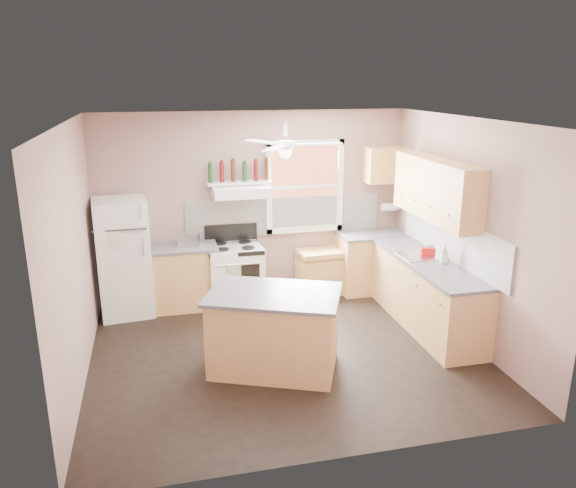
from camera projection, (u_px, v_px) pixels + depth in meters
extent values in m
plane|color=black|center=(286.00, 352.00, 6.68)|extent=(4.50, 4.50, 0.00)
plane|color=white|center=(285.00, 121.00, 5.91)|extent=(4.50, 4.50, 0.00)
cube|color=gray|center=(254.00, 205.00, 8.18)|extent=(4.50, 0.05, 2.70)
cube|color=gray|center=(468.00, 231.00, 6.80)|extent=(0.05, 4.00, 2.70)
cube|color=gray|center=(71.00, 258.00, 5.79)|extent=(0.05, 4.00, 2.70)
cube|color=white|center=(285.00, 216.00, 8.30)|extent=(2.90, 0.03, 0.55)
cube|color=white|center=(451.00, 239.00, 7.12)|extent=(0.03, 2.60, 0.55)
cube|color=brown|center=(304.00, 187.00, 8.24)|extent=(1.00, 0.02, 1.20)
cube|color=white|center=(305.00, 187.00, 8.21)|extent=(1.16, 0.07, 1.36)
cube|color=white|center=(123.00, 258.00, 7.56)|extent=(0.75, 0.73, 1.61)
cube|color=tan|center=(185.00, 278.00, 7.91)|extent=(0.90, 0.60, 0.86)
cube|color=#505052|center=(183.00, 247.00, 7.78)|extent=(0.92, 0.62, 0.04)
cube|color=silver|center=(189.00, 239.00, 7.75)|extent=(0.31, 0.23, 0.18)
cube|color=white|center=(235.00, 275.00, 8.02)|extent=(0.79, 0.67, 0.86)
cube|color=white|center=(241.00, 191.00, 7.80)|extent=(0.78, 0.50, 0.14)
cube|color=white|center=(239.00, 183.00, 7.88)|extent=(0.90, 0.26, 0.03)
cube|color=tan|center=(321.00, 272.00, 8.43)|extent=(0.70, 0.49, 0.67)
cube|color=tan|center=(372.00, 263.00, 8.53)|extent=(1.00, 0.60, 0.86)
cube|color=tan|center=(427.00, 295.00, 7.27)|extent=(0.60, 2.20, 0.86)
cube|color=#505052|center=(373.00, 234.00, 8.40)|extent=(1.02, 0.62, 0.04)
cube|color=#505052|center=(428.00, 262.00, 7.14)|extent=(0.62, 2.22, 0.04)
cube|color=silver|center=(421.00, 256.00, 7.32)|extent=(0.55, 0.45, 0.03)
cylinder|color=silver|center=(433.00, 250.00, 7.34)|extent=(0.03, 0.03, 0.14)
cube|color=tan|center=(436.00, 189.00, 7.10)|extent=(0.33, 1.80, 0.76)
cube|color=tan|center=(386.00, 165.00, 8.28)|extent=(0.60, 0.33, 0.52)
cylinder|color=white|center=(390.00, 207.00, 8.52)|extent=(0.26, 0.12, 0.12)
cube|color=tan|center=(274.00, 332.00, 6.21)|extent=(1.57, 1.30, 0.86)
cube|color=#505052|center=(274.00, 295.00, 6.08)|extent=(1.67, 1.41, 0.04)
cylinder|color=white|center=(285.00, 145.00, 5.98)|extent=(0.20, 0.20, 0.08)
imported|color=silver|center=(444.00, 253.00, 7.00)|extent=(0.13, 0.13, 0.26)
cube|color=#B3100F|center=(428.00, 251.00, 7.37)|extent=(0.21, 0.16, 0.10)
cylinder|color=#143819|center=(210.00, 173.00, 7.75)|extent=(0.06, 0.06, 0.27)
cylinder|color=#590F0F|center=(222.00, 172.00, 7.78)|extent=(0.06, 0.06, 0.29)
cylinder|color=#3F230F|center=(233.00, 171.00, 7.82)|extent=(0.06, 0.06, 0.31)
cylinder|color=#143819|center=(245.00, 172.00, 7.86)|extent=(0.06, 0.06, 0.27)
cylinder|color=#590F0F|center=(256.00, 171.00, 7.89)|extent=(0.06, 0.06, 0.29)
cylinder|color=#3F230F|center=(267.00, 170.00, 7.92)|extent=(0.06, 0.06, 0.31)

